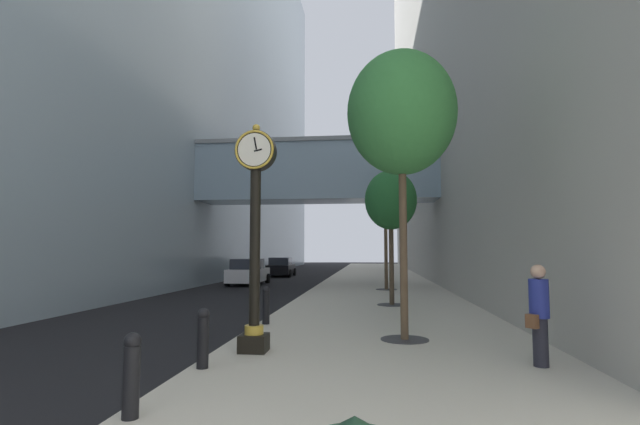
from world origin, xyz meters
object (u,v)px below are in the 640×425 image
Objects in this scene: street_clock at (255,225)px; pedestrian_walking at (539,312)px; bollard_second at (203,337)px; bollard_fourth at (266,304)px; bollard_nearest at (131,373)px; street_tree_near at (402,114)px; car_white_mid at (248,272)px; street_tree_mid_far at (385,194)px; car_black_near at (281,267)px; street_tree_mid_near at (391,201)px.

pedestrian_walking is (5.35, -0.63, -1.63)m from street_clock.
bollard_fourth is (0.00, 4.94, 0.00)m from bollard_second.
street_tree_near is at bearing 56.07° from bollard_nearest.
street_clock reaches higher than car_white_mid.
bollard_nearest and bollard_second have the same top height.
street_tree_near reaches higher than bollard_nearest.
street_tree_mid_far reaches higher than bollard_second.
car_white_mid is at bearing 101.60° from bollard_nearest.
street_tree_near is 5.36m from pedestrian_walking.
street_tree_mid_far is at bearing -59.10° from car_black_near.
bollard_fourth is 0.20× the size of street_tree_mid_near.
street_clock is 4.44m from street_tree_near.
bollard_nearest is 24.08m from car_white_mid.
bollard_second is at bearing 90.00° from bollard_nearest.
street_clock reaches higher than bollard_fourth.
car_white_mid is at bearing 105.31° from street_clock.
street_tree_near is at bearing -73.32° from car_black_near.
street_tree_mid_far is at bearing 72.70° from bollard_fourth.
bollard_second is 0.17× the size of street_tree_mid_far.
street_tree_mid_far reaches higher than car_white_mid.
bollard_nearest is 13.34m from street_tree_mid_near.
street_tree_mid_near reaches higher than car_white_mid.
bollard_nearest is at bearing -106.60° from street_tree_mid_near.
bollard_nearest is 20.10m from street_tree_mid_far.
bollard_second is 0.58× the size of pedestrian_walking.
street_tree_mid_far reaches higher than street_tree_mid_near.
street_clock is 2.61× the size of pedestrian_walking.
car_black_near is at bearing 97.88° from bollard_nearest.
bollard_nearest is at bearing -123.93° from street_tree_near.
pedestrian_walking is 0.42× the size of car_white_mid.
car_black_near is (-8.26, 13.81, -4.37)m from street_tree_mid_far.
street_tree_mid_near is 0.83× the size of street_tree_mid_far.
bollard_second is (0.00, 2.47, 0.00)m from bollard_nearest.
bollard_fourth is at bearing -126.65° from street_tree_mid_near.
car_white_mid is (-4.84, 21.12, 0.11)m from bollard_second.
street_tree_mid_far is (3.13, 15.39, 2.42)m from street_clock.
street_tree_near is 20.55m from car_white_mid.
pedestrian_walking is (2.22, -2.25, -4.33)m from street_tree_near.
car_white_mid is at bearing -91.60° from car_black_near.
street_tree_mid_far is at bearing 90.00° from street_tree_mid_near.
bollard_fourth is 0.58× the size of pedestrian_walking.
bollard_second is 0.20× the size of street_tree_mid_near.
pedestrian_walking is (2.22, -9.13, -2.97)m from street_tree_mid_near.
street_tree_mid_near is (3.69, 9.90, 3.38)m from bollard_second.
pedestrian_walking is 23.03m from car_white_mid.
street_tree_mid_far is at bearing 79.16° from bollard_nearest.
street_tree_mid_near reaches higher than street_clock.
bollard_second is 0.15× the size of street_tree_near.
street_tree_near reaches higher than car_white_mid.
bollard_nearest is 0.20× the size of street_tree_mid_near.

